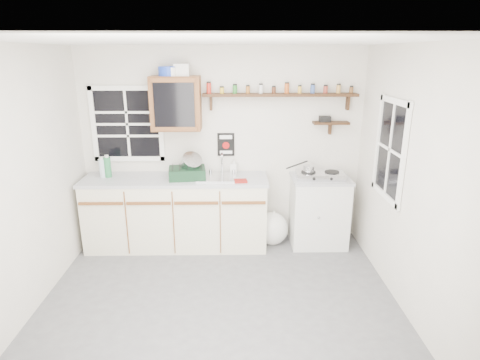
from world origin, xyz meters
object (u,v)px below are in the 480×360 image
(main_cabinet, at_px, (177,212))
(dish_rack, at_px, (188,170))
(right_cabinet, at_px, (319,211))
(upper_cabinet, at_px, (176,103))
(hotplate, at_px, (320,175))
(spice_shelf, at_px, (279,94))

(main_cabinet, xyz_separation_m, dish_rack, (0.17, -0.01, 0.57))
(right_cabinet, xyz_separation_m, upper_cabinet, (-1.80, 0.12, 1.37))
(right_cabinet, bearing_deg, upper_cabinet, 176.24)
(right_cabinet, height_order, hotplate, hotplate)
(dish_rack, relative_size, hotplate, 0.79)
(main_cabinet, xyz_separation_m, hotplate, (1.82, 0.01, 0.49))
(upper_cabinet, bearing_deg, hotplate, -4.43)
(main_cabinet, relative_size, dish_rack, 4.79)
(dish_rack, xyz_separation_m, hotplate, (1.65, 0.02, -0.08))
(spice_shelf, bearing_deg, upper_cabinet, -176.87)
(hotplate, bearing_deg, main_cabinet, -176.45)
(right_cabinet, relative_size, upper_cabinet, 1.40)
(spice_shelf, xyz_separation_m, dish_rack, (-1.13, -0.22, -0.90))
(main_cabinet, distance_m, hotplate, 1.88)
(hotplate, bearing_deg, upper_cabinet, 178.94)
(right_cabinet, relative_size, spice_shelf, 0.48)
(right_cabinet, height_order, spice_shelf, spice_shelf)
(main_cabinet, height_order, spice_shelf, spice_shelf)
(spice_shelf, bearing_deg, dish_rack, -168.84)
(spice_shelf, bearing_deg, hotplate, -21.87)
(main_cabinet, bearing_deg, dish_rack, -3.32)
(right_cabinet, xyz_separation_m, hotplate, (-0.02, -0.02, 0.49))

